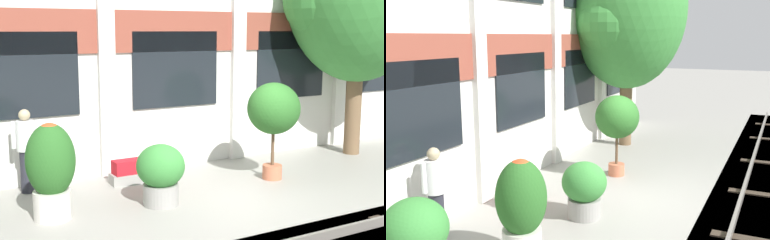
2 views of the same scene
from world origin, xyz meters
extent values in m
plane|color=gray|center=(0.00, 0.00, 0.00)|extent=(80.00, 80.00, 0.00)
cube|color=brown|center=(0.00, 2.96, 3.10)|extent=(16.73, 0.06, 0.90)
cube|color=silver|center=(1.67, 2.92, 4.42)|extent=(0.36, 0.16, 8.84)
cube|color=silver|center=(5.02, 2.92, 4.42)|extent=(0.36, 0.16, 8.84)
cube|color=silver|center=(8.36, 2.92, 4.42)|extent=(0.36, 0.16, 8.84)
cube|color=black|center=(-3.35, 2.95, 2.25)|extent=(2.14, 0.04, 1.70)
cube|color=black|center=(0.00, 2.95, 2.25)|extent=(2.14, 0.04, 1.70)
cube|color=black|center=(3.35, 2.95, 2.25)|extent=(2.14, 0.04, 1.70)
cube|color=black|center=(6.69, 2.95, 2.25)|extent=(2.14, 0.04, 1.70)
cube|color=slate|center=(0.00, -2.10, 0.07)|extent=(24.73, 0.07, 0.15)
cylinder|color=brown|center=(4.51, 1.88, 1.49)|extent=(0.40, 0.40, 2.99)
ellipsoid|color=#388438|center=(4.51, 1.88, 4.39)|extent=(3.68, 3.68, 5.08)
sphere|color=#388438|center=(3.59, 2.08, 3.88)|extent=(2.03, 2.03, 2.03)
sphere|color=#388438|center=(5.43, 1.68, 3.88)|extent=(2.03, 2.03, 2.03)
cylinder|color=gray|center=(-1.56, 0.61, 0.19)|extent=(0.65, 0.65, 0.39)
ellipsoid|color=#388438|center=(-1.56, 0.61, 0.72)|extent=(0.88, 0.88, 0.79)
cylinder|color=#B76647|center=(1.26, 0.98, 0.15)|extent=(0.41, 0.41, 0.30)
cylinder|color=brown|center=(1.26, 0.98, 0.80)|extent=(0.07, 0.07, 1.00)
ellipsoid|color=#286023|center=(1.26, 0.98, 1.52)|extent=(1.11, 1.11, 1.08)
ellipsoid|color=#388438|center=(-4.78, 1.77, 0.86)|extent=(0.95, 0.95, 0.87)
ellipsoid|color=#286023|center=(-3.46, 0.84, 1.01)|extent=(0.82, 0.82, 1.23)
sphere|color=#E04C23|center=(-3.46, 0.84, 1.41)|extent=(0.45, 0.45, 0.45)
cube|color=gray|center=(-1.38, 2.15, 0.11)|extent=(1.08, 0.44, 0.22)
cube|color=red|center=(-1.38, 2.15, 0.36)|extent=(0.96, 0.34, 0.28)
cylinder|color=#282833|center=(-3.48, 2.57, 0.42)|extent=(0.26, 0.26, 0.83)
cylinder|color=silver|center=(-3.48, 2.57, 1.13)|extent=(0.34, 0.34, 0.59)
sphere|color=tan|center=(-3.48, 2.57, 1.53)|extent=(0.22, 0.22, 0.22)
cylinder|color=silver|center=(-3.70, 2.60, 1.16)|extent=(0.09, 0.09, 0.53)
cylinder|color=silver|center=(-3.26, 2.53, 1.16)|extent=(0.09, 0.09, 0.53)
camera|label=1|loc=(-5.65, -7.77, 3.13)|focal=50.00mm
camera|label=2|loc=(-9.14, -2.80, 3.51)|focal=42.00mm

